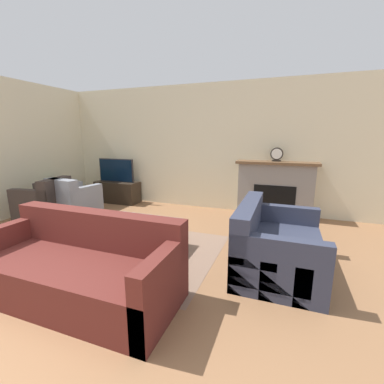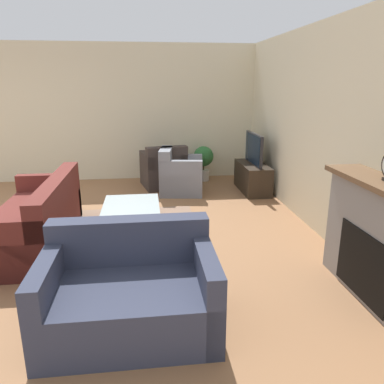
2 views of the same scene
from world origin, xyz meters
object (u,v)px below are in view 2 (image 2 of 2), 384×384
at_px(tv, 254,149).
at_px(couch_sectional, 36,221).
at_px(potted_plant, 204,159).
at_px(armchair_by_window, 164,171).
at_px(coffee_table, 131,209).
at_px(armchair_accent, 179,177).
at_px(couch_loveseat, 130,294).

height_order(tv, couch_sectional, tv).
xyz_separation_m(tv, potted_plant, (-0.90, -0.78, -0.35)).
xyz_separation_m(tv, couch_sectional, (1.98, -3.33, -0.50)).
relative_size(armchair_by_window, coffee_table, 0.83).
xyz_separation_m(armchair_by_window, potted_plant, (-0.40, 0.84, 0.14)).
distance_m(coffee_table, potted_plant, 3.13).
xyz_separation_m(couch_sectional, armchair_by_window, (-2.48, 1.71, 0.01)).
bearing_deg(armchair_accent, coffee_table, 165.64).
bearing_deg(coffee_table, couch_sectional, -86.82).
relative_size(armchair_by_window, armchair_accent, 1.10).
bearing_deg(couch_loveseat, armchair_by_window, 83.51).
bearing_deg(couch_loveseat, tv, 61.01).
relative_size(tv, armchair_accent, 1.11).
bearing_deg(tv, potted_plant, -139.02).
bearing_deg(coffee_table, tv, 131.57).
bearing_deg(coffee_table, armchair_accent, 157.61).
height_order(armchair_by_window, potted_plant, armchair_by_window).
height_order(couch_loveseat, armchair_by_window, same).
height_order(tv, armchair_accent, tv).
bearing_deg(couch_loveseat, armchair_accent, 78.91).
bearing_deg(armchair_by_window, coffee_table, 65.65).
xyz_separation_m(couch_sectional, armchair_accent, (-2.01, 1.97, 0.01)).
xyz_separation_m(armchair_accent, coffee_table, (1.95, -0.80, 0.07)).
height_order(armchair_by_window, armchair_accent, same).
relative_size(couch_sectional, couch_loveseat, 1.50).
bearing_deg(couch_sectional, tv, 120.72).
distance_m(couch_loveseat, coffee_table, 1.89).
distance_m(armchair_accent, coffee_table, 2.11).
bearing_deg(tv, couch_sectional, -59.28).
relative_size(couch_sectional, potted_plant, 2.91).
relative_size(armchair_accent, coffee_table, 0.76).
height_order(couch_sectional, armchair_by_window, same).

